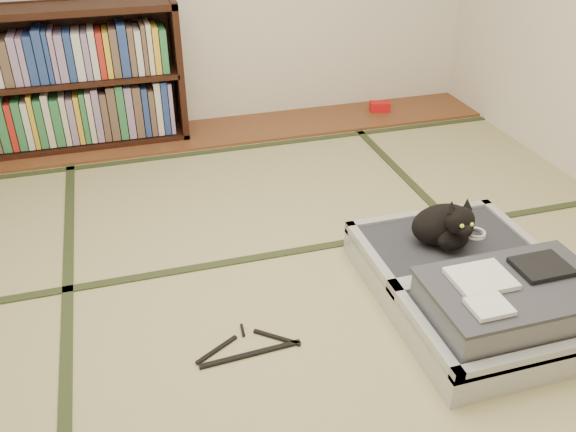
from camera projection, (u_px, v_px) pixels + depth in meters
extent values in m
plane|color=tan|center=(299.00, 304.00, 2.74)|extent=(4.50, 4.50, 0.00)
cube|color=brown|center=(216.00, 132.00, 4.37)|extent=(4.00, 0.50, 0.02)
cube|color=red|center=(380.00, 107.00, 4.69)|extent=(0.17, 0.13, 0.07)
cube|color=#2D381E|center=(66.00, 347.00, 2.49)|extent=(0.05, 4.50, 0.01)
cube|color=#2D381E|center=(494.00, 266.00, 2.98)|extent=(0.05, 4.50, 0.01)
cube|color=#2D381E|center=(276.00, 254.00, 3.06)|extent=(4.00, 0.05, 0.01)
cube|color=#2D381E|center=(224.00, 150.00, 4.13)|extent=(4.00, 0.05, 0.01)
cube|color=black|center=(178.00, 69.00, 4.14)|extent=(0.04, 0.33, 0.94)
cube|color=black|center=(81.00, 141.00, 4.19)|extent=(1.46, 0.33, 0.04)
cube|color=black|center=(56.00, 9.00, 3.74)|extent=(1.46, 0.33, 0.04)
cube|color=black|center=(69.00, 79.00, 3.97)|extent=(1.40, 0.33, 0.03)
cube|color=black|center=(69.00, 72.00, 4.09)|extent=(1.46, 0.02, 0.94)
cube|color=gray|center=(75.00, 112.00, 4.06)|extent=(1.31, 0.23, 0.40)
cube|color=gray|center=(64.00, 51.00, 3.85)|extent=(1.31, 0.23, 0.35)
cube|color=#BBBBC0|center=(506.00, 327.00, 2.50)|extent=(0.80, 0.54, 0.14)
cube|color=#2F2F37|center=(508.00, 320.00, 2.48)|extent=(0.72, 0.45, 0.11)
cube|color=#BBBBC0|center=(548.00, 354.00, 2.26)|extent=(0.80, 0.04, 0.05)
cube|color=#BBBBC0|center=(477.00, 277.00, 2.66)|extent=(0.80, 0.04, 0.05)
cube|color=#BBBBC0|center=(425.00, 331.00, 2.37)|extent=(0.04, 0.54, 0.05)
cube|color=#BBBBC0|center=(442.00, 255.00, 2.94)|extent=(0.80, 0.54, 0.14)
cube|color=#2F2F37|center=(443.00, 249.00, 2.92)|extent=(0.72, 0.45, 0.11)
cube|color=#BBBBC0|center=(472.00, 272.00, 2.70)|extent=(0.80, 0.04, 0.05)
cube|color=#BBBBC0|center=(420.00, 217.00, 3.10)|extent=(0.80, 0.04, 0.05)
cube|color=#BBBBC0|center=(370.00, 255.00, 2.81)|extent=(0.04, 0.54, 0.05)
cube|color=#BBBBC0|center=(513.00, 230.00, 2.99)|extent=(0.04, 0.54, 0.05)
cylinder|color=black|center=(474.00, 274.00, 2.68)|extent=(0.72, 0.03, 0.03)
cube|color=gray|center=(512.00, 301.00, 2.43)|extent=(0.69, 0.42, 0.14)
cube|color=#3D3C44|center=(516.00, 285.00, 2.39)|extent=(0.71, 0.44, 0.02)
cube|color=white|center=(481.00, 278.00, 2.39)|extent=(0.24, 0.19, 0.02)
cube|color=black|center=(542.00, 267.00, 2.46)|extent=(0.21, 0.17, 0.02)
cube|color=white|center=(489.00, 307.00, 2.24)|extent=(0.15, 0.13, 0.02)
cube|color=white|center=(491.00, 383.00, 2.23)|extent=(0.06, 0.01, 0.05)
cube|color=white|center=(521.00, 378.00, 2.27)|extent=(0.05, 0.01, 0.04)
ellipsoid|color=black|center=(443.00, 225.00, 2.84)|extent=(0.31, 0.20, 0.19)
ellipsoid|color=black|center=(452.00, 239.00, 2.78)|extent=(0.15, 0.11, 0.11)
ellipsoid|color=black|center=(460.00, 220.00, 2.69)|extent=(0.13, 0.12, 0.13)
sphere|color=black|center=(465.00, 230.00, 2.66)|extent=(0.06, 0.06, 0.06)
cone|color=black|center=(452.00, 206.00, 2.66)|extent=(0.05, 0.06, 0.06)
cone|color=black|center=(467.00, 204.00, 2.68)|extent=(0.05, 0.06, 0.06)
sphere|color=#A5BF33|center=(462.00, 226.00, 2.63)|extent=(0.02, 0.02, 0.02)
sphere|color=#A5BF33|center=(472.00, 224.00, 2.64)|extent=(0.02, 0.02, 0.02)
cylinder|color=black|center=(451.00, 223.00, 2.98)|extent=(0.19, 0.11, 0.03)
torus|color=white|center=(474.00, 234.00, 2.93)|extent=(0.11, 0.11, 0.02)
torus|color=white|center=(476.00, 232.00, 2.92)|extent=(0.09, 0.09, 0.01)
cube|color=black|center=(251.00, 354.00, 2.45)|extent=(0.42, 0.05, 0.01)
cube|color=black|center=(217.00, 350.00, 2.47)|extent=(0.19, 0.12, 0.01)
cube|color=black|center=(277.00, 338.00, 2.53)|extent=(0.17, 0.15, 0.01)
cylinder|color=black|center=(243.00, 330.00, 2.57)|extent=(0.02, 0.07, 0.01)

